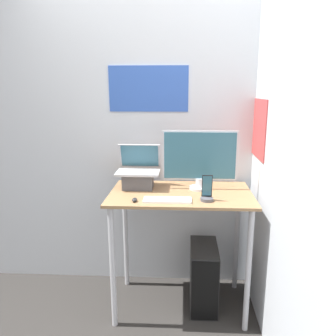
% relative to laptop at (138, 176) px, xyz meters
% --- Properties ---
extents(ground_plane, '(12.00, 12.00, 0.00)m').
position_rel_laptop_xyz_m(ground_plane, '(0.32, -0.40, -1.01)').
color(ground_plane, '#2D2B28').
extents(wall_back, '(6.00, 0.06, 2.60)m').
position_rel_laptop_xyz_m(wall_back, '(0.32, 0.29, 0.29)').
color(wall_back, silver).
rests_on(wall_back, ground_plane).
extents(wall_side_right, '(0.06, 6.00, 2.60)m').
position_rel_laptop_xyz_m(wall_side_right, '(0.91, -0.40, 0.29)').
color(wall_side_right, silver).
rests_on(wall_side_right, ground_plane).
extents(desk, '(1.02, 0.61, 0.92)m').
position_rel_laptop_xyz_m(desk, '(0.32, -0.10, -0.25)').
color(desk, '#936D47').
rests_on(desk, ground_plane).
extents(laptop, '(0.32, 0.25, 0.32)m').
position_rel_laptop_xyz_m(laptop, '(0.00, 0.00, 0.00)').
color(laptop, '#4C4C51').
rests_on(laptop, desk).
extents(monitor, '(0.54, 0.15, 0.44)m').
position_rel_laptop_xyz_m(monitor, '(0.45, -0.01, 0.13)').
color(monitor, silver).
rests_on(monitor, desk).
extents(keyboard, '(0.32, 0.11, 0.02)m').
position_rel_laptop_xyz_m(keyboard, '(0.23, -0.29, -0.09)').
color(keyboard, white).
rests_on(keyboard, desk).
extents(mouse, '(0.03, 0.06, 0.03)m').
position_rel_laptop_xyz_m(mouse, '(0.02, -0.31, -0.08)').
color(mouse, '#262626').
rests_on(mouse, desk).
extents(cell_phone, '(0.09, 0.09, 0.18)m').
position_rel_laptop_xyz_m(cell_phone, '(0.49, -0.26, -0.05)').
color(cell_phone, '#4C4C51').
rests_on(cell_phone, desk).
extents(computer_tower, '(0.20, 0.39, 0.49)m').
position_rel_laptop_xyz_m(computer_tower, '(0.50, -0.09, -0.77)').
color(computer_tower, black).
rests_on(computer_tower, ground_plane).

